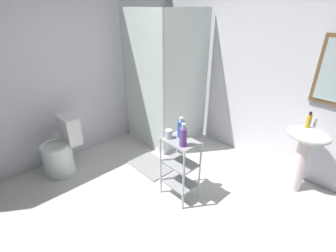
% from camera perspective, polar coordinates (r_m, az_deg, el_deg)
% --- Properties ---
extents(ground_plane, '(4.20, 4.20, 0.02)m').
position_cam_1_polar(ground_plane, '(2.77, -2.33, -20.75)').
color(ground_plane, silver).
extents(wall_back, '(4.20, 0.14, 2.50)m').
position_cam_1_polar(wall_back, '(3.46, 21.79, 11.82)').
color(wall_back, silver).
rests_on(wall_back, ground_plane).
extents(wall_left, '(0.10, 4.20, 2.50)m').
position_cam_1_polar(wall_left, '(3.59, -22.91, 12.08)').
color(wall_left, silver).
rests_on(wall_left, ground_plane).
extents(shower_stall, '(0.92, 0.92, 2.00)m').
position_cam_1_polar(shower_stall, '(3.89, -0.63, 2.93)').
color(shower_stall, white).
rests_on(shower_stall, ground_plane).
extents(pedestal_sink, '(0.46, 0.37, 0.81)m').
position_cam_1_polar(pedestal_sink, '(3.15, 29.38, -4.49)').
color(pedestal_sink, white).
rests_on(pedestal_sink, ground_plane).
extents(sink_faucet, '(0.03, 0.03, 0.10)m').
position_cam_1_polar(sink_faucet, '(3.14, 31.25, 0.75)').
color(sink_faucet, silver).
rests_on(sink_faucet, pedestal_sink).
extents(toilet, '(0.37, 0.49, 0.76)m').
position_cam_1_polar(toilet, '(3.48, -23.80, -5.35)').
color(toilet, white).
rests_on(toilet, ground_plane).
extents(storage_cart, '(0.38, 0.28, 0.74)m').
position_cam_1_polar(storage_cart, '(2.73, 2.83, -8.97)').
color(storage_cart, silver).
rests_on(storage_cart, ground_plane).
extents(hand_soap_bottle, '(0.05, 0.05, 0.18)m').
position_cam_1_polar(hand_soap_bottle, '(3.06, 30.11, 1.09)').
color(hand_soap_bottle, gold).
rests_on(hand_soap_bottle, pedestal_sink).
extents(shampoo_bottle_blue, '(0.08, 0.08, 0.23)m').
position_cam_1_polar(shampoo_bottle_blue, '(2.60, 3.08, -0.60)').
color(shampoo_bottle_blue, blue).
rests_on(shampoo_bottle_blue, storage_cart).
extents(conditioner_bottle_purple, '(0.07, 0.07, 0.25)m').
position_cam_1_polar(conditioner_bottle_purple, '(2.43, 3.57, -2.44)').
color(conditioner_bottle_purple, purple).
rests_on(conditioner_bottle_purple, storage_cart).
extents(rinse_cup, '(0.08, 0.08, 0.10)m').
position_cam_1_polar(rinse_cup, '(2.59, 0.14, -1.90)').
color(rinse_cup, silver).
rests_on(rinse_cup, storage_cart).
extents(bath_mat, '(0.60, 0.40, 0.02)m').
position_cam_1_polar(bath_mat, '(3.45, -4.07, -9.19)').
color(bath_mat, gray).
rests_on(bath_mat, ground_plane).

